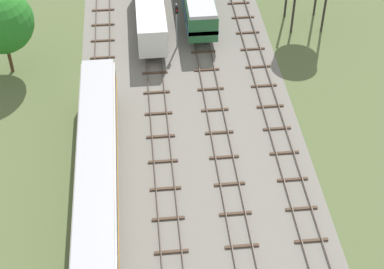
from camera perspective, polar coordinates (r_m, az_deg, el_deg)
ground_plane at (r=66.80m, az=-1.74°, el=10.57°), size 480.00×480.00×0.00m
ballast_bed at (r=66.80m, az=-1.74°, el=10.57°), size 18.81×176.00×0.01m
track_far_left at (r=67.59m, az=-8.19°, el=10.69°), size 2.40×126.00×0.29m
track_left at (r=67.49m, az=-3.94°, el=10.98°), size 2.40×126.00×0.29m
track_centre_left at (r=67.76m, az=0.31°, el=11.22°), size 2.40×126.00×0.29m
track_centre at (r=68.39m, az=4.51°, el=11.40°), size 2.40×126.00×0.29m
passenger_coach_far_left_nearest at (r=46.40m, az=-8.71°, el=-2.48°), size 2.96×22.00×3.80m
freight_boxcar_left_near at (r=64.10m, az=-3.92°, el=11.58°), size 2.87×14.00×3.60m
signal_post_nearest at (r=60.70m, az=-1.41°, el=10.48°), size 0.28×0.47×4.80m
lineside_tree_1 at (r=58.44m, az=-17.16°, el=9.92°), size 5.84×5.84×8.40m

